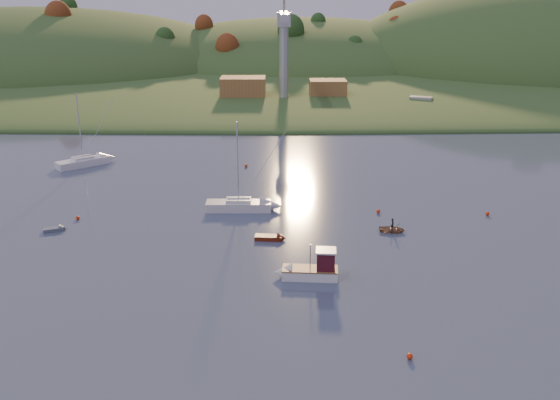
{
  "coord_description": "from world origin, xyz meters",
  "views": [
    {
      "loc": [
        -0.02,
        -31.63,
        27.44
      ],
      "look_at": [
        0.49,
        37.57,
        4.11
      ],
      "focal_mm": 40.0,
      "sensor_mm": 36.0,
      "label": 1
    }
  ],
  "objects_px": {
    "sailboat_far": "(239,205)",
    "canoe": "(392,229)",
    "sailboat_near": "(83,161)",
    "grey_dinghy": "(58,229)",
    "fishing_boat": "(306,270)",
    "red_tender": "(274,238)"
  },
  "relations": [
    {
      "from": "sailboat_near",
      "to": "red_tender",
      "type": "xyz_separation_m",
      "value": [
        31.48,
        -32.26,
        -0.51
      ]
    },
    {
      "from": "fishing_boat",
      "to": "sailboat_near",
      "type": "bearing_deg",
      "value": -46.13
    },
    {
      "from": "canoe",
      "to": "red_tender",
      "type": "xyz_separation_m",
      "value": [
        -14.1,
        -2.44,
        -0.06
      ]
    },
    {
      "from": "canoe",
      "to": "grey_dinghy",
      "type": "distance_m",
      "value": 40.18
    },
    {
      "from": "grey_dinghy",
      "to": "fishing_boat",
      "type": "bearing_deg",
      "value": -44.64
    },
    {
      "from": "fishing_boat",
      "to": "grey_dinghy",
      "type": "distance_m",
      "value": 32.1
    },
    {
      "from": "sailboat_far",
      "to": "grey_dinghy",
      "type": "relative_size",
      "value": 4.11
    },
    {
      "from": "sailboat_far",
      "to": "grey_dinghy",
      "type": "height_order",
      "value": "sailboat_far"
    },
    {
      "from": "fishing_boat",
      "to": "sailboat_near",
      "type": "xyz_separation_m",
      "value": [
        -34.64,
        42.35,
        -0.15
      ]
    },
    {
      "from": "sailboat_near",
      "to": "red_tender",
      "type": "bearing_deg",
      "value": -85.2
    },
    {
      "from": "grey_dinghy",
      "to": "sailboat_far",
      "type": "bearing_deg",
      "value": -1.7
    },
    {
      "from": "red_tender",
      "to": "canoe",
      "type": "bearing_deg",
      "value": 15.31
    },
    {
      "from": "sailboat_near",
      "to": "canoe",
      "type": "relative_size",
      "value": 3.83
    },
    {
      "from": "canoe",
      "to": "grey_dinghy",
      "type": "relative_size",
      "value": 1.09
    },
    {
      "from": "sailboat_far",
      "to": "grey_dinghy",
      "type": "xyz_separation_m",
      "value": [
        -21.37,
        -7.17,
        -0.55
      ]
    },
    {
      "from": "red_tender",
      "to": "sailboat_far",
      "type": "bearing_deg",
      "value": 119.96
    },
    {
      "from": "sailboat_far",
      "to": "red_tender",
      "type": "relative_size",
      "value": 3.14
    },
    {
      "from": "sailboat_near",
      "to": "fishing_boat",
      "type": "bearing_deg",
      "value": -90.22
    },
    {
      "from": "red_tender",
      "to": "grey_dinghy",
      "type": "xyz_separation_m",
      "value": [
        -26.07,
        3.17,
        -0.05
      ]
    },
    {
      "from": "sailboat_near",
      "to": "canoe",
      "type": "bearing_deg",
      "value": -72.69
    },
    {
      "from": "sailboat_far",
      "to": "canoe",
      "type": "relative_size",
      "value": 3.77
    },
    {
      "from": "sailboat_near",
      "to": "sailboat_far",
      "type": "distance_m",
      "value": 34.61
    }
  ]
}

